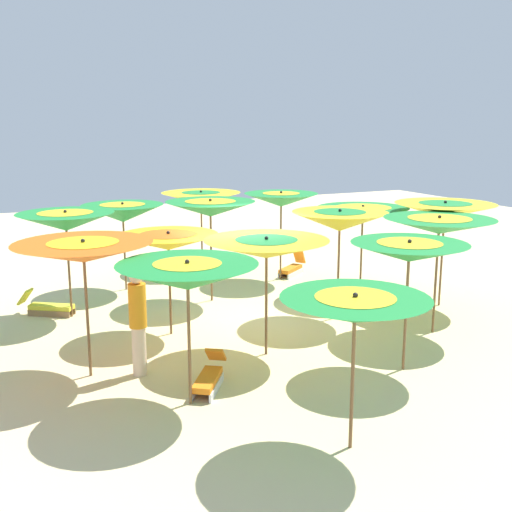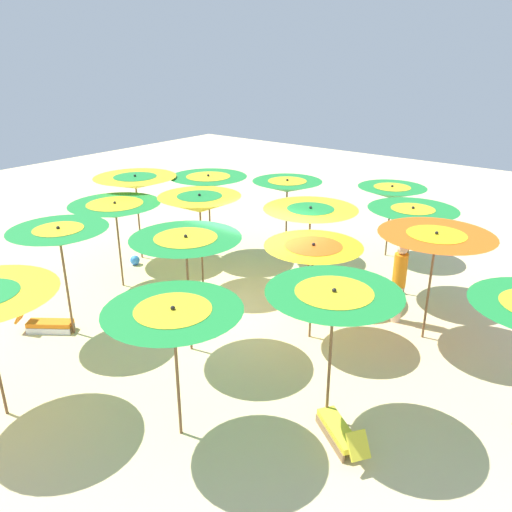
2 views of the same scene
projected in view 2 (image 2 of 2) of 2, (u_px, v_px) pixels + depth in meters
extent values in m
cube|color=beige|center=(257.00, 314.00, 11.95)|extent=(39.84, 39.84, 0.04)
cylinder|color=brown|center=(388.00, 225.00, 14.98)|extent=(0.05, 0.05, 1.92)
cone|color=#1E8C38|center=(392.00, 193.00, 14.63)|extent=(1.94, 1.94, 0.34)
cone|color=yellow|center=(392.00, 190.00, 14.60)|extent=(1.04, 1.04, 0.18)
sphere|color=black|center=(392.00, 186.00, 14.55)|extent=(0.07, 0.07, 0.07)
cylinder|color=brown|center=(286.00, 222.00, 14.94)|extent=(0.05, 0.05, 2.10)
cone|color=#1E8C38|center=(287.00, 187.00, 14.55)|extent=(1.98, 1.98, 0.32)
cone|color=yellow|center=(287.00, 184.00, 14.52)|extent=(1.10, 1.10, 0.18)
sphere|color=black|center=(287.00, 180.00, 14.48)|extent=(0.07, 0.07, 0.07)
cylinder|color=brown|center=(210.00, 219.00, 14.99)|extent=(0.05, 0.05, 2.22)
cone|color=#1E8C38|center=(208.00, 182.00, 14.58)|extent=(2.21, 2.21, 0.32)
cone|color=yellow|center=(208.00, 179.00, 14.55)|extent=(1.25, 1.25, 0.18)
sphere|color=black|center=(208.00, 175.00, 14.51)|extent=(0.07, 0.07, 0.07)
cylinder|color=brown|center=(139.00, 221.00, 14.76)|extent=(0.05, 0.05, 2.26)
cone|color=yellow|center=(136.00, 183.00, 14.34)|extent=(2.29, 2.29, 0.34)
cone|color=#1E8C38|center=(135.00, 180.00, 14.30)|extent=(1.20, 1.20, 0.18)
sphere|color=black|center=(135.00, 176.00, 14.26)|extent=(0.07, 0.07, 0.07)
cylinder|color=brown|center=(407.00, 256.00, 12.53)|extent=(0.05, 0.05, 2.02)
cone|color=#1E8C38|center=(412.00, 217.00, 12.15)|extent=(2.12, 2.12, 0.40)
cone|color=yellow|center=(413.00, 213.00, 12.11)|extent=(1.02, 1.02, 0.19)
sphere|color=black|center=(413.00, 208.00, 12.07)|extent=(0.07, 0.07, 0.07)
cylinder|color=brown|center=(309.00, 254.00, 12.66)|extent=(0.05, 0.05, 2.01)
cone|color=yellow|center=(310.00, 216.00, 12.29)|extent=(2.28, 2.28, 0.34)
cone|color=#1E8C38|center=(310.00, 212.00, 12.26)|extent=(1.13, 1.13, 0.17)
sphere|color=black|center=(311.00, 208.00, 12.22)|extent=(0.07, 0.07, 0.07)
cylinder|color=brown|center=(202.00, 245.00, 13.06)|extent=(0.05, 0.05, 2.16)
cone|color=yellow|center=(200.00, 204.00, 12.66)|extent=(2.07, 2.07, 0.42)
cone|color=#1E8C38|center=(200.00, 200.00, 12.62)|extent=(1.12, 1.12, 0.23)
sphere|color=black|center=(199.00, 195.00, 12.57)|extent=(0.07, 0.07, 0.07)
cylinder|color=brown|center=(120.00, 249.00, 12.98)|extent=(0.05, 0.05, 2.03)
cone|color=#1E8C38|center=(116.00, 211.00, 12.60)|extent=(2.24, 2.24, 0.36)
cone|color=yellow|center=(115.00, 208.00, 12.57)|extent=(1.37, 1.37, 0.22)
sphere|color=black|center=(115.00, 203.00, 12.52)|extent=(0.07, 0.07, 0.07)
cylinder|color=brown|center=(429.00, 291.00, 10.54)|extent=(0.05, 0.05, 2.16)
cone|color=orange|center=(435.00, 242.00, 10.14)|extent=(2.29, 2.29, 0.33)
cone|color=yellow|center=(436.00, 238.00, 10.11)|extent=(1.16, 1.16, 0.17)
sphere|color=black|center=(437.00, 233.00, 10.07)|extent=(0.07, 0.07, 0.07)
cylinder|color=brown|center=(311.00, 296.00, 10.60)|extent=(0.05, 0.05, 1.92)
cone|color=yellow|center=(313.00, 253.00, 10.25)|extent=(1.99, 1.99, 0.32)
cone|color=orange|center=(313.00, 250.00, 10.22)|extent=(1.16, 1.16, 0.19)
sphere|color=black|center=(314.00, 244.00, 10.18)|extent=(0.07, 0.07, 0.07)
cylinder|color=brown|center=(189.00, 300.00, 10.09)|extent=(0.05, 0.05, 2.24)
cone|color=#1E8C38|center=(186.00, 247.00, 9.68)|extent=(2.12, 2.12, 0.36)
cone|color=yellow|center=(186.00, 242.00, 9.65)|extent=(1.20, 1.20, 0.20)
sphere|color=black|center=(186.00, 236.00, 9.60)|extent=(0.07, 0.07, 0.07)
cylinder|color=brown|center=(67.00, 287.00, 10.70)|extent=(0.05, 0.05, 2.19)
cone|color=#1E8C38|center=(59.00, 238.00, 10.29)|extent=(1.98, 1.98, 0.36)
cone|color=yellow|center=(59.00, 233.00, 10.26)|extent=(1.00, 1.00, 0.18)
sphere|color=black|center=(58.00, 228.00, 10.21)|extent=(0.07, 0.07, 0.07)
cylinder|color=brown|center=(330.00, 364.00, 8.11)|extent=(0.05, 0.05, 2.14)
cone|color=#1E8C38|center=(333.00, 304.00, 7.71)|extent=(2.09, 2.09, 0.39)
cone|color=yellow|center=(334.00, 298.00, 7.68)|extent=(1.18, 1.18, 0.22)
sphere|color=black|center=(334.00, 290.00, 7.63)|extent=(0.07, 0.07, 0.07)
cylinder|color=brown|center=(178.00, 381.00, 7.82)|extent=(0.05, 0.05, 1.99)
cone|color=#1E8C38|center=(174.00, 324.00, 7.45)|extent=(2.06, 2.06, 0.45)
cone|color=yellow|center=(173.00, 317.00, 7.41)|extent=(1.13, 1.13, 0.25)
sphere|color=black|center=(173.00, 308.00, 7.36)|extent=(0.07, 0.07, 0.07)
cube|color=olive|center=(329.00, 437.00, 8.00)|extent=(0.60, 0.83, 0.14)
cube|color=olive|center=(347.00, 433.00, 8.08)|extent=(0.60, 0.83, 0.14)
cube|color=yellow|center=(339.00, 429.00, 7.99)|extent=(0.81, 0.98, 0.10)
cube|color=yellow|center=(358.00, 445.00, 7.37)|extent=(0.41, 0.41, 0.35)
cube|color=silver|center=(380.00, 289.00, 13.01)|extent=(0.78, 0.56, 0.14)
cube|color=silver|center=(386.00, 294.00, 12.74)|extent=(0.78, 0.56, 0.14)
cube|color=orange|center=(383.00, 287.00, 12.83)|extent=(0.94, 0.78, 0.10)
cube|color=orange|center=(362.00, 283.00, 12.59)|extent=(0.45, 0.44, 0.32)
cube|color=silver|center=(54.00, 325.00, 11.29)|extent=(0.59, 0.80, 0.14)
cube|color=silver|center=(48.00, 332.00, 11.01)|extent=(0.59, 0.80, 0.14)
cube|color=orange|center=(50.00, 323.00, 11.11)|extent=(0.81, 0.96, 0.10)
cube|color=orange|center=(22.00, 313.00, 11.04)|extent=(0.40, 0.39, 0.40)
cylinder|color=beige|center=(396.00, 303.00, 11.46)|extent=(0.24, 0.24, 0.86)
cylinder|color=orange|center=(400.00, 270.00, 11.16)|extent=(0.30, 0.30, 0.75)
sphere|color=beige|center=(402.00, 249.00, 10.98)|extent=(0.23, 0.23, 0.23)
sphere|color=#337FE5|center=(135.00, 260.00, 14.61)|extent=(0.28, 0.28, 0.28)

